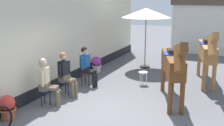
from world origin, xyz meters
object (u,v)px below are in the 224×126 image
at_px(saddled_horse_far, 208,52).
at_px(spare_stool_white, 143,74).
at_px(saddled_horse_near, 173,65).
at_px(seated_visitor_far, 87,64).
at_px(cafe_parasol, 146,13).
at_px(seated_visitor_middle, 66,72).
at_px(flower_planter_farthest, 96,64).
at_px(seated_visitor_near, 46,80).
at_px(flower_planter_nearest, 7,107).

bearing_deg(saddled_horse_far, spare_stool_white, -154.03).
bearing_deg(spare_stool_white, saddled_horse_far, 25.97).
xyz_separation_m(saddled_horse_near, saddled_horse_far, (0.73, 2.37, 0.00)).
distance_m(seated_visitor_far, cafe_parasol, 3.89).
xyz_separation_m(seated_visitor_middle, flower_planter_farthest, (-0.43, 3.00, -0.44)).
height_order(seated_visitor_near, spare_stool_white, seated_visitor_near).
distance_m(flower_planter_nearest, spare_stool_white, 4.77).
height_order(seated_visitor_far, spare_stool_white, seated_visitor_far).
distance_m(flower_planter_farthest, cafe_parasol, 3.01).
bearing_deg(seated_visitor_far, flower_planter_nearest, -99.41).
bearing_deg(seated_visitor_near, cafe_parasol, 77.11).
relative_size(flower_planter_nearest, cafe_parasol, 0.25).
distance_m(seated_visitor_near, cafe_parasol, 5.81).
relative_size(seated_visitor_near, seated_visitor_middle, 1.00).
bearing_deg(spare_stool_white, seated_visitor_middle, -131.89).
distance_m(seated_visitor_near, seated_visitor_far, 2.07).
bearing_deg(flower_planter_nearest, seated_visitor_far, 80.59).
bearing_deg(flower_planter_farthest, seated_visitor_near, -84.55).
relative_size(seated_visitor_far, flower_planter_farthest, 2.17).
relative_size(saddled_horse_near, cafe_parasol, 1.12).
xyz_separation_m(flower_planter_farthest, spare_stool_white, (2.29, -0.92, 0.07)).
bearing_deg(flower_planter_farthest, seated_visitor_far, -73.60).
relative_size(flower_planter_farthest, spare_stool_white, 1.39).
bearing_deg(saddled_horse_near, seated_visitor_near, -153.31).
xyz_separation_m(seated_visitor_near, seated_visitor_middle, (0.06, 0.92, 0.00)).
bearing_deg(spare_stool_white, cafe_parasol, 105.42).
bearing_deg(seated_visitor_far, spare_stool_white, 28.12).
distance_m(seated_visitor_far, flower_planter_nearest, 3.32).
distance_m(saddled_horse_near, saddled_horse_far, 2.47).
distance_m(seated_visitor_far, flower_planter_farthest, 1.98).
bearing_deg(seated_visitor_far, cafe_parasol, 72.38).
bearing_deg(saddled_horse_near, saddled_horse_far, 72.94).
bearing_deg(seated_visitor_near, seated_visitor_far, 85.22).
bearing_deg(seated_visitor_near, saddled_horse_near, 26.69).
bearing_deg(seated_visitor_middle, spare_stool_white, 48.11).
distance_m(seated_visitor_middle, saddled_horse_far, 4.97).
distance_m(flower_planter_nearest, flower_planter_farthest, 5.10).
bearing_deg(spare_stool_white, seated_visitor_near, -122.64).
height_order(seated_visitor_middle, seated_visitor_far, same).
bearing_deg(seated_visitor_middle, seated_visitor_far, 84.15).
distance_m(seated_visitor_middle, flower_planter_nearest, 2.19).
xyz_separation_m(seated_visitor_middle, flower_planter_nearest, (-0.42, -2.10, -0.44)).
xyz_separation_m(saddled_horse_far, flower_planter_nearest, (-4.32, -5.17, -0.82)).
bearing_deg(seated_visitor_near, saddled_horse_far, 45.26).
relative_size(seated_visitor_middle, saddled_horse_near, 0.48).
distance_m(cafe_parasol, spare_stool_white, 3.21).
relative_size(seated_visitor_middle, saddled_horse_far, 0.47).
bearing_deg(seated_visitor_middle, cafe_parasol, 75.26).
bearing_deg(seated_visitor_middle, flower_planter_nearest, -101.32).
bearing_deg(cafe_parasol, flower_planter_farthest, -136.73).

